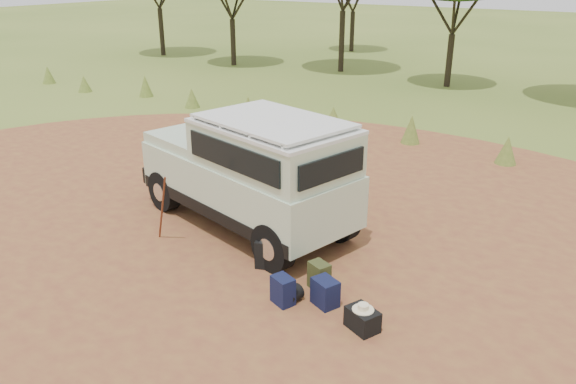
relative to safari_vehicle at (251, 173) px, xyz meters
The scene contains 12 objects.
ground 1.77m from the safari_vehicle, 66.51° to the right, with size 140.00×140.00×0.00m, color #536B26.
dirt_clearing 1.77m from the safari_vehicle, 66.51° to the right, with size 23.00×23.00×0.01m, color #8E5E2E.
grass_fringe 7.56m from the safari_vehicle, 85.19° to the left, with size 36.60×1.60×0.90m.
safari_vehicle is the anchor object (origin of this frame).
walking_staff 1.93m from the safari_vehicle, 122.55° to the right, with size 0.04×0.04×1.60m, color brown.
backpack_black 2.03m from the safari_vehicle, 44.35° to the right, with size 0.40×0.29×0.54m, color black.
backpack_navy 3.20m from the safari_vehicle, 43.62° to the right, with size 0.37×0.27×0.49m, color #12153A.
backpack_olive 2.99m from the safari_vehicle, 29.09° to the right, with size 0.36×0.26×0.50m, color #373F1D.
duffel_navy 3.46m from the safari_vehicle, 32.05° to the right, with size 0.42×0.31×0.47m, color #12153A.
hard_case 4.28m from the safari_vehicle, 29.20° to the right, with size 0.49×0.35×0.35m, color black.
stuff_sack 3.20m from the safari_vehicle, 40.21° to the right, with size 0.27×0.27×0.27m, color black.
safari_hat 4.23m from the safari_vehicle, 29.20° to the right, with size 0.34×0.34×0.10m.
Camera 1 is at (6.13, -7.49, 5.20)m, focal length 35.00 mm.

